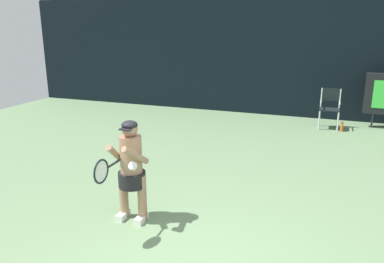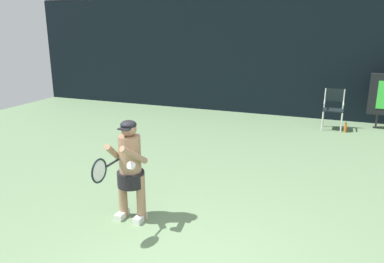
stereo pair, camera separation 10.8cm
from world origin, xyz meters
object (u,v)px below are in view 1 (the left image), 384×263
(umpire_chair, at_px, (330,106))
(tennis_player, at_px, (131,167))
(water_bottle, at_px, (342,127))
(tennis_racket, at_px, (102,171))

(umpire_chair, bearing_deg, tennis_player, -112.14)
(umpire_chair, height_order, water_bottle, umpire_chair)
(umpire_chair, xyz_separation_m, tennis_player, (-2.58, -6.34, 0.19))
(tennis_racket, bearing_deg, tennis_player, 81.81)
(water_bottle, xyz_separation_m, tennis_player, (-2.93, -6.09, 0.68))
(umpire_chair, xyz_separation_m, tennis_racket, (-2.59, -7.02, 0.38))
(water_bottle, xyz_separation_m, tennis_racket, (-2.94, -6.77, 0.88))
(water_bottle, height_order, tennis_player, tennis_player)
(water_bottle, distance_m, tennis_racket, 7.43)
(umpire_chair, distance_m, tennis_player, 6.85)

